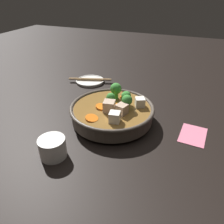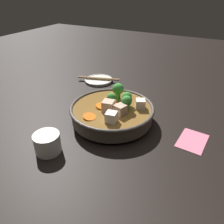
# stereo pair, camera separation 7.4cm
# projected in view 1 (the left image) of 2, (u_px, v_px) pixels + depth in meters

# --- Properties ---
(ground_plane) EXTENTS (3.00, 3.00, 0.00)m
(ground_plane) POSITION_uv_depth(u_px,v_px,m) (112.00, 121.00, 0.76)
(ground_plane) COLOR black
(stirfry_bowl) EXTENTS (0.28, 0.28, 0.11)m
(stirfry_bowl) POSITION_uv_depth(u_px,v_px,m) (112.00, 111.00, 0.74)
(stirfry_bowl) COLOR #51473D
(stirfry_bowl) RESTS_ON ground_plane
(side_saucer) EXTENTS (0.13, 0.13, 0.01)m
(side_saucer) POSITION_uv_depth(u_px,v_px,m) (90.00, 81.00, 1.05)
(side_saucer) COLOR white
(side_saucer) RESTS_ON ground_plane
(tea_cup) EXTENTS (0.07, 0.07, 0.06)m
(tea_cup) POSITION_uv_depth(u_px,v_px,m) (53.00, 148.00, 0.59)
(tea_cup) COLOR white
(tea_cup) RESTS_ON ground_plane
(napkin) EXTENTS (0.12, 0.09, 0.00)m
(napkin) POSITION_uv_depth(u_px,v_px,m) (193.00, 135.00, 0.69)
(napkin) COLOR #D16B84
(napkin) RESTS_ON ground_plane
(chopsticks_pair) EXTENTS (0.08, 0.20, 0.01)m
(chopsticks_pair) POSITION_uv_depth(u_px,v_px,m) (90.00, 79.00, 1.04)
(chopsticks_pair) COLOR olive
(chopsticks_pair) RESTS_ON side_saucer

